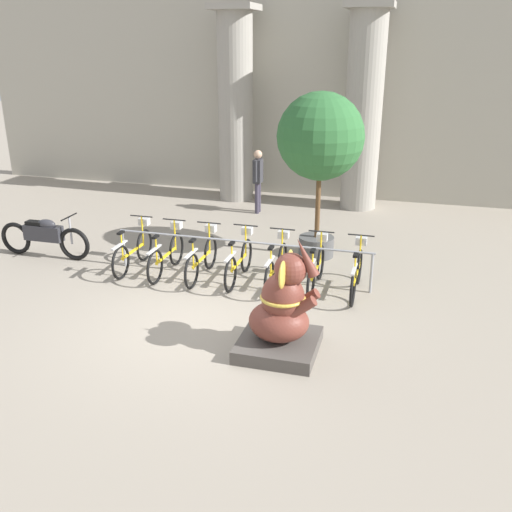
# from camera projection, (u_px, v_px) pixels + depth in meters

# --- Properties ---
(ground_plane) EXTENTS (60.00, 60.00, 0.00)m
(ground_plane) POSITION_uv_depth(u_px,v_px,m) (198.00, 323.00, 9.18)
(ground_plane) COLOR gray
(building_facade) EXTENTS (20.00, 0.20, 6.00)m
(building_facade) POSITION_uv_depth(u_px,v_px,m) (305.00, 89.00, 15.87)
(building_facade) COLOR #A39E8E
(building_facade) RESTS_ON ground_plane
(column_left) EXTENTS (1.19, 1.19, 5.16)m
(column_left) POSITION_uv_depth(u_px,v_px,m) (235.00, 105.00, 15.53)
(column_left) COLOR gray
(column_left) RESTS_ON ground_plane
(column_right) EXTENTS (1.19, 1.19, 5.16)m
(column_right) POSITION_uv_depth(u_px,v_px,m) (364.00, 109.00, 14.66)
(column_right) COLOR gray
(column_right) RESTS_ON ground_plane
(bike_rack) EXTENTS (4.98, 0.05, 0.77)m
(bike_rack) POSITION_uv_depth(u_px,v_px,m) (241.00, 247.00, 10.68)
(bike_rack) COLOR gray
(bike_rack) RESTS_ON ground_plane
(bicycle_0) EXTENTS (0.48, 1.67, 0.98)m
(bicycle_0) POSITION_uv_depth(u_px,v_px,m) (134.00, 250.00, 11.24)
(bicycle_0) COLOR black
(bicycle_0) RESTS_ON ground_plane
(bicycle_1) EXTENTS (0.48, 1.67, 0.98)m
(bicycle_1) POSITION_uv_depth(u_px,v_px,m) (167.00, 254.00, 11.02)
(bicycle_1) COLOR black
(bicycle_1) RESTS_ON ground_plane
(bicycle_2) EXTENTS (0.48, 1.67, 0.98)m
(bicycle_2) POSITION_uv_depth(u_px,v_px,m) (202.00, 258.00, 10.83)
(bicycle_2) COLOR black
(bicycle_2) RESTS_ON ground_plane
(bicycle_3) EXTENTS (0.48, 1.67, 0.98)m
(bicycle_3) POSITION_uv_depth(u_px,v_px,m) (239.00, 261.00, 10.68)
(bicycle_3) COLOR black
(bicycle_3) RESTS_ON ground_plane
(bicycle_4) EXTENTS (0.48, 1.67, 0.98)m
(bicycle_4) POSITION_uv_depth(u_px,v_px,m) (277.00, 265.00, 10.46)
(bicycle_4) COLOR black
(bicycle_4) RESTS_ON ground_plane
(bicycle_5) EXTENTS (0.48, 1.67, 0.98)m
(bicycle_5) POSITION_uv_depth(u_px,v_px,m) (316.00, 268.00, 10.32)
(bicycle_5) COLOR black
(bicycle_5) RESTS_ON ground_plane
(bicycle_6) EXTENTS (0.48, 1.67, 0.98)m
(bicycle_6) POSITION_uv_depth(u_px,v_px,m) (357.00, 273.00, 10.12)
(bicycle_6) COLOR black
(bicycle_6) RESTS_ON ground_plane
(elephant_statue) EXTENTS (1.13, 1.13, 1.80)m
(elephant_statue) POSITION_uv_depth(u_px,v_px,m) (282.00, 314.00, 8.13)
(elephant_statue) COLOR #4C4742
(elephant_statue) RESTS_ON ground_plane
(motorcycle) EXTENTS (2.10, 0.55, 0.94)m
(motorcycle) POSITION_uv_depth(u_px,v_px,m) (44.00, 236.00, 11.83)
(motorcycle) COLOR black
(motorcycle) RESTS_ON ground_plane
(person_pedestrian) EXTENTS (0.22, 0.47, 1.65)m
(person_pedestrian) POSITION_uv_depth(u_px,v_px,m) (258.00, 176.00, 14.74)
(person_pedestrian) COLOR #383342
(person_pedestrian) RESTS_ON ground_plane
(potted_tree) EXTENTS (1.73, 1.73, 3.37)m
(potted_tree) POSITION_uv_depth(u_px,v_px,m) (320.00, 141.00, 11.21)
(potted_tree) COLOR #4C4C4C
(potted_tree) RESTS_ON ground_plane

